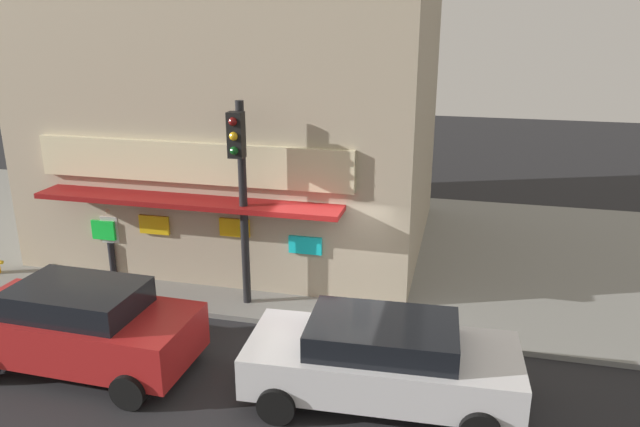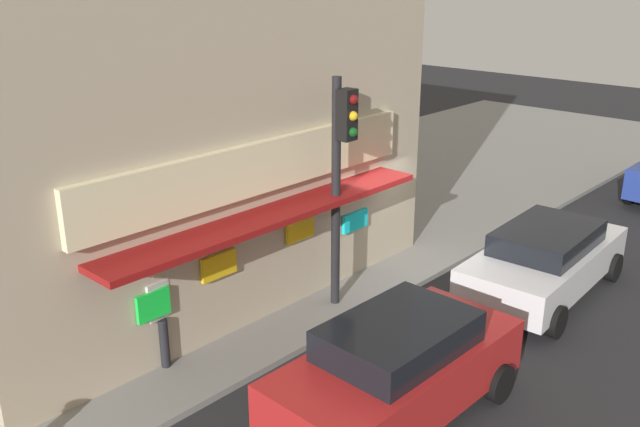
{
  "view_description": "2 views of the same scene",
  "coord_description": "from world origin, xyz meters",
  "px_view_note": "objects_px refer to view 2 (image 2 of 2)",
  "views": [
    {
      "loc": [
        2.69,
        -11.06,
        6.34
      ],
      "look_at": [
        -0.53,
        2.05,
        1.95
      ],
      "focal_mm": 33.93,
      "sensor_mm": 36.0,
      "label": 1
    },
    {
      "loc": [
        -11.37,
        -7.58,
        6.56
      ],
      "look_at": [
        -1.3,
        1.74,
        1.64
      ],
      "focal_mm": 38.44,
      "sensor_mm": 36.0,
      "label": 2
    }
  ],
  "objects_px": {
    "traffic_light": "(341,164)",
    "trash_can": "(275,263)",
    "parked_car_red": "(397,369)",
    "pedestrian": "(156,311)",
    "parked_car_white": "(545,259)",
    "potted_plant_by_doorway": "(321,230)"
  },
  "relations": [
    {
      "from": "traffic_light",
      "to": "trash_can",
      "type": "relative_size",
      "value": 5.45
    },
    {
      "from": "trash_can",
      "to": "parked_car_red",
      "type": "height_order",
      "value": "parked_car_red"
    },
    {
      "from": "pedestrian",
      "to": "parked_car_white",
      "type": "height_order",
      "value": "pedestrian"
    },
    {
      "from": "potted_plant_by_doorway",
      "to": "parked_car_red",
      "type": "height_order",
      "value": "parked_car_red"
    },
    {
      "from": "trash_can",
      "to": "potted_plant_by_doorway",
      "type": "height_order",
      "value": "potted_plant_by_doorway"
    },
    {
      "from": "trash_can",
      "to": "potted_plant_by_doorway",
      "type": "bearing_deg",
      "value": 14.75
    },
    {
      "from": "trash_can",
      "to": "parked_car_white",
      "type": "height_order",
      "value": "parked_car_white"
    },
    {
      "from": "pedestrian",
      "to": "potted_plant_by_doorway",
      "type": "bearing_deg",
      "value": 14.5
    },
    {
      "from": "parked_car_white",
      "to": "trash_can",
      "type": "bearing_deg",
      "value": 129.47
    },
    {
      "from": "traffic_light",
      "to": "pedestrian",
      "type": "relative_size",
      "value": 2.53
    },
    {
      "from": "trash_can",
      "to": "pedestrian",
      "type": "distance_m",
      "value": 3.8
    },
    {
      "from": "trash_can",
      "to": "parked_car_white",
      "type": "xyz_separation_m",
      "value": [
        3.64,
        -4.42,
        0.26
      ]
    },
    {
      "from": "traffic_light",
      "to": "potted_plant_by_doorway",
      "type": "distance_m",
      "value": 3.85
    },
    {
      "from": "traffic_light",
      "to": "potted_plant_by_doorway",
      "type": "relative_size",
      "value": 4.91
    },
    {
      "from": "trash_can",
      "to": "traffic_light",
      "type": "bearing_deg",
      "value": -85.21
    },
    {
      "from": "traffic_light",
      "to": "parked_car_red",
      "type": "xyz_separation_m",
      "value": [
        -2.1,
        -3.0,
        -2.2
      ]
    },
    {
      "from": "traffic_light",
      "to": "parked_car_white",
      "type": "height_order",
      "value": "traffic_light"
    },
    {
      "from": "traffic_light",
      "to": "parked_car_red",
      "type": "height_order",
      "value": "traffic_light"
    },
    {
      "from": "pedestrian",
      "to": "parked_car_white",
      "type": "relative_size",
      "value": 0.39
    },
    {
      "from": "potted_plant_by_doorway",
      "to": "parked_car_white",
      "type": "height_order",
      "value": "parked_car_white"
    },
    {
      "from": "pedestrian",
      "to": "parked_car_red",
      "type": "distance_m",
      "value": 4.16
    },
    {
      "from": "pedestrian",
      "to": "parked_car_red",
      "type": "bearing_deg",
      "value": -66.15
    }
  ]
}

